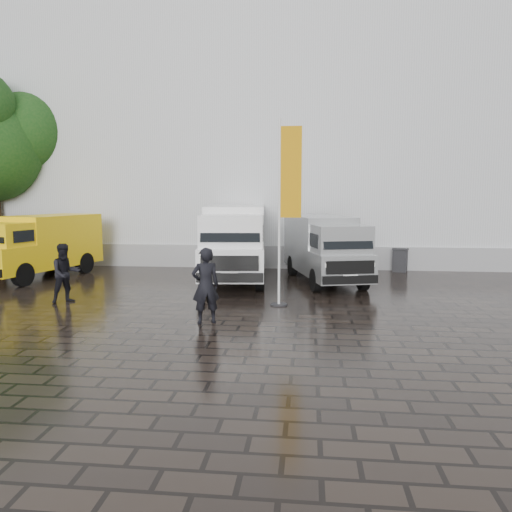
{
  "coord_description": "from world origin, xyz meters",
  "views": [
    {
      "loc": [
        1.7,
        -13.86,
        3.24
      ],
      "look_at": [
        -0.03,
        2.2,
        1.25
      ],
      "focal_mm": 35.0,
      "sensor_mm": 36.0,
      "label": 1
    }
  ],
  "objects_px": {
    "wheelie_bin": "(400,260)",
    "van_yellow": "(38,247)",
    "van_silver": "(325,249)",
    "person_tent": "(65,273)",
    "flagpole": "(286,202)",
    "van_white": "(235,244)",
    "person_front": "(206,286)"
  },
  "relations": [
    {
      "from": "wheelie_bin",
      "to": "van_yellow",
      "type": "bearing_deg",
      "value": -150.35
    },
    {
      "from": "van_yellow",
      "to": "wheelie_bin",
      "type": "distance_m",
      "value": 14.72
    },
    {
      "from": "van_silver",
      "to": "person_tent",
      "type": "distance_m",
      "value": 9.04
    },
    {
      "from": "flagpole",
      "to": "wheelie_bin",
      "type": "height_order",
      "value": "flagpole"
    },
    {
      "from": "person_tent",
      "to": "wheelie_bin",
      "type": "bearing_deg",
      "value": -9.49
    },
    {
      "from": "van_white",
      "to": "wheelie_bin",
      "type": "relative_size",
      "value": 6.48
    },
    {
      "from": "van_yellow",
      "to": "van_white",
      "type": "xyz_separation_m",
      "value": [
        7.74,
        0.24,
        0.19
      ]
    },
    {
      "from": "van_white",
      "to": "person_tent",
      "type": "xyz_separation_m",
      "value": [
        -4.5,
        -4.45,
        -0.51
      ]
    },
    {
      "from": "van_white",
      "to": "van_silver",
      "type": "xyz_separation_m",
      "value": [
        3.36,
        0.0,
        -0.19
      ]
    },
    {
      "from": "van_silver",
      "to": "flagpole",
      "type": "relative_size",
      "value": 1.04
    },
    {
      "from": "van_silver",
      "to": "person_tent",
      "type": "bearing_deg",
      "value": -165.42
    },
    {
      "from": "van_white",
      "to": "wheelie_bin",
      "type": "bearing_deg",
      "value": 17.95
    },
    {
      "from": "van_white",
      "to": "wheelie_bin",
      "type": "xyz_separation_m",
      "value": [
        6.63,
        2.88,
        -0.9
      ]
    },
    {
      "from": "person_front",
      "to": "person_tent",
      "type": "relative_size",
      "value": 1.08
    },
    {
      "from": "van_white",
      "to": "van_silver",
      "type": "distance_m",
      "value": 3.37
    },
    {
      "from": "van_yellow",
      "to": "van_silver",
      "type": "xyz_separation_m",
      "value": [
        11.11,
        0.24,
        0.01
      ]
    },
    {
      "from": "flagpole",
      "to": "wheelie_bin",
      "type": "relative_size",
      "value": 5.38
    },
    {
      "from": "person_front",
      "to": "person_tent",
      "type": "xyz_separation_m",
      "value": [
        -4.7,
        1.96,
        -0.07
      ]
    },
    {
      "from": "person_front",
      "to": "wheelie_bin",
      "type": "bearing_deg",
      "value": -148.16
    },
    {
      "from": "van_white",
      "to": "flagpole",
      "type": "xyz_separation_m",
      "value": [
        2.11,
        -4.15,
        1.63
      ]
    },
    {
      "from": "van_yellow",
      "to": "flagpole",
      "type": "bearing_deg",
      "value": -6.96
    },
    {
      "from": "van_silver",
      "to": "person_front",
      "type": "xyz_separation_m",
      "value": [
        -3.16,
        -6.4,
        -0.25
      ]
    },
    {
      "from": "person_tent",
      "to": "van_silver",
      "type": "bearing_deg",
      "value": -13.35
    },
    {
      "from": "wheelie_bin",
      "to": "van_white",
      "type": "bearing_deg",
      "value": -139.11
    },
    {
      "from": "van_yellow",
      "to": "flagpole",
      "type": "xyz_separation_m",
      "value": [
        9.85,
        -3.91,
        1.82
      ]
    },
    {
      "from": "van_white",
      "to": "van_silver",
      "type": "bearing_deg",
      "value": -5.51
    },
    {
      "from": "van_yellow",
      "to": "person_tent",
      "type": "bearing_deg",
      "value": -37.67
    },
    {
      "from": "van_yellow",
      "to": "person_front",
      "type": "height_order",
      "value": "van_yellow"
    },
    {
      "from": "wheelie_bin",
      "to": "person_front",
      "type": "distance_m",
      "value": 11.29
    },
    {
      "from": "flagpole",
      "to": "person_front",
      "type": "xyz_separation_m",
      "value": [
        -1.9,
        -2.26,
        -2.07
      ]
    },
    {
      "from": "van_white",
      "to": "person_front",
      "type": "relative_size",
      "value": 3.35
    },
    {
      "from": "van_silver",
      "to": "flagpole",
      "type": "bearing_deg",
      "value": -121.79
    }
  ]
}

